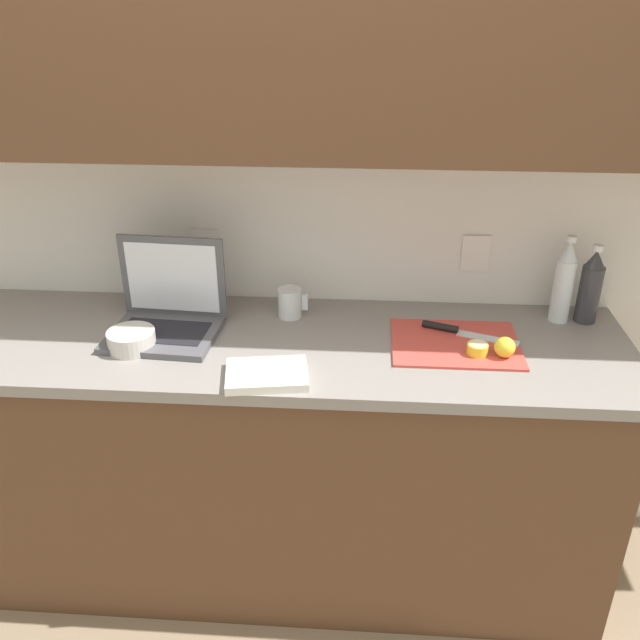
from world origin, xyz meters
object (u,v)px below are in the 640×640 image
(measuring_cup, at_px, (290,303))
(bowl_white, at_px, (132,340))
(laptop, at_px, (167,311))
(knife, at_px, (453,330))
(lemon_half_cut, at_px, (477,349))
(bottle_oil_tall, at_px, (590,287))
(bottle_green_soda, at_px, (564,283))
(cutting_board, at_px, (455,343))
(lemon_whole_beside, at_px, (505,347))

(measuring_cup, relative_size, bowl_white, 0.69)
(laptop, xyz_separation_m, knife, (0.87, 0.03, -0.05))
(lemon_half_cut, bearing_deg, bottle_oil_tall, 34.15)
(knife, height_order, measuring_cup, measuring_cup)
(knife, relative_size, bottle_green_soda, 1.02)
(laptop, bearing_deg, bowl_white, -117.14)
(knife, height_order, bottle_green_soda, bottle_green_soda)
(lemon_half_cut, height_order, measuring_cup, measuring_cup)
(cutting_board, bearing_deg, bottle_green_soda, 28.81)
(lemon_whole_beside, distance_m, bowl_white, 1.07)
(cutting_board, xyz_separation_m, bottle_oil_tall, (0.42, 0.19, 0.11))
(laptop, height_order, measuring_cup, laptop)
(lemon_whole_beside, bearing_deg, measuring_cup, 160.24)
(laptop, relative_size, measuring_cup, 3.55)
(cutting_board, relative_size, bottle_oil_tall, 1.47)
(bottle_oil_tall, bearing_deg, knife, -163.82)
(laptop, bearing_deg, lemon_whole_beside, -2.26)
(cutting_board, xyz_separation_m, bottle_green_soda, (0.34, 0.19, 0.12))
(knife, xyz_separation_m, measuring_cup, (-0.51, 0.09, 0.03))
(bottle_green_soda, relative_size, measuring_cup, 2.93)
(cutting_board, distance_m, bottle_green_soda, 0.41)
(laptop, distance_m, lemon_whole_beside, 1.00)
(lemon_whole_beside, bearing_deg, knife, 133.00)
(measuring_cup, height_order, bowl_white, measuring_cup)
(cutting_board, bearing_deg, bowl_white, -174.48)
(knife, height_order, lemon_whole_beside, lemon_whole_beside)
(bottle_oil_tall, height_order, bowl_white, bottle_oil_tall)
(knife, distance_m, measuring_cup, 0.52)
(measuring_cup, bearing_deg, laptop, -161.57)
(knife, height_order, bowl_white, bowl_white)
(knife, bearing_deg, laptop, -158.23)
(laptop, height_order, bottle_green_soda, bottle_green_soda)
(lemon_whole_beside, xyz_separation_m, bottle_oil_tall, (0.30, 0.26, 0.08))
(measuring_cup, bearing_deg, bottle_oil_tall, 2.07)
(bottle_green_soda, bearing_deg, lemon_whole_beside, -129.24)
(lemon_half_cut, bearing_deg, bottle_green_soda, 41.11)
(cutting_board, distance_m, knife, 0.07)
(lemon_whole_beside, height_order, bottle_oil_tall, bottle_oil_tall)
(lemon_half_cut, bearing_deg, lemon_whole_beside, -8.47)
(laptop, relative_size, cutting_board, 0.91)
(knife, height_order, bottle_oil_tall, bottle_oil_tall)
(bottle_green_soda, xyz_separation_m, measuring_cup, (-0.85, -0.03, -0.08))
(cutting_board, distance_m, bowl_white, 0.95)
(knife, relative_size, lemon_whole_beside, 4.81)
(lemon_half_cut, distance_m, bottle_oil_tall, 0.46)
(lemon_half_cut, relative_size, bowl_white, 0.44)
(knife, bearing_deg, bottle_oil_tall, 35.91)
(cutting_board, bearing_deg, laptop, 177.80)
(knife, distance_m, bowl_white, 0.96)
(lemon_half_cut, bearing_deg, laptop, 174.04)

